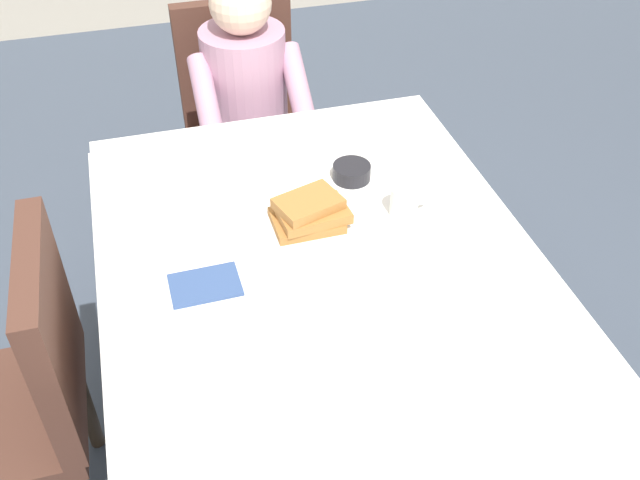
# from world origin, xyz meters

# --- Properties ---
(ground_plane) EXTENTS (14.00, 14.00, 0.00)m
(ground_plane) POSITION_xyz_m (0.00, 0.00, 0.00)
(ground_plane) COLOR #3D4756
(dining_table_main) EXTENTS (1.12, 1.52, 0.74)m
(dining_table_main) POSITION_xyz_m (0.00, 0.00, 0.65)
(dining_table_main) COLOR white
(dining_table_main) RESTS_ON ground
(chair_diner) EXTENTS (0.44, 0.45, 0.93)m
(chair_diner) POSITION_xyz_m (-0.00, 1.17, 0.53)
(chair_diner) COLOR #4C2D23
(chair_diner) RESTS_ON ground
(diner_person) EXTENTS (0.40, 0.43, 1.12)m
(diner_person) POSITION_xyz_m (-0.00, 1.01, 0.67)
(diner_person) COLOR #B2849E
(diner_person) RESTS_ON ground
(chair_left_side) EXTENTS (0.45, 0.44, 0.93)m
(chair_left_side) POSITION_xyz_m (-0.77, 0.00, 0.53)
(chair_left_side) COLOR #4C2D23
(chair_left_side) RESTS_ON ground
(plate_breakfast) EXTENTS (0.28, 0.28, 0.02)m
(plate_breakfast) POSITION_xyz_m (-0.00, 0.15, 0.75)
(plate_breakfast) COLOR white
(plate_breakfast) RESTS_ON dining_table_main
(breakfast_stack) EXTENTS (0.20, 0.16, 0.08)m
(breakfast_stack) POSITION_xyz_m (0.00, 0.15, 0.79)
(breakfast_stack) COLOR #A36B33
(breakfast_stack) RESTS_ON plate_breakfast
(cup_coffee) EXTENTS (0.11, 0.08, 0.08)m
(cup_coffee) POSITION_xyz_m (0.27, 0.15, 0.78)
(cup_coffee) COLOR white
(cup_coffee) RESTS_ON dining_table_main
(bowl_butter) EXTENTS (0.11, 0.11, 0.04)m
(bowl_butter) POSITION_xyz_m (0.18, 0.34, 0.76)
(bowl_butter) COLOR black
(bowl_butter) RESTS_ON dining_table_main
(syrup_pitcher) EXTENTS (0.08, 0.08, 0.07)m
(syrup_pitcher) POSITION_xyz_m (-0.21, 0.35, 0.78)
(syrup_pitcher) COLOR silver
(syrup_pitcher) RESTS_ON dining_table_main
(fork_left_of_plate) EXTENTS (0.03, 0.18, 0.00)m
(fork_left_of_plate) POSITION_xyz_m (-0.19, 0.13, 0.74)
(fork_left_of_plate) COLOR silver
(fork_left_of_plate) RESTS_ON dining_table_main
(knife_right_of_plate) EXTENTS (0.03, 0.20, 0.00)m
(knife_right_of_plate) POSITION_xyz_m (0.19, 0.13, 0.74)
(knife_right_of_plate) COLOR silver
(knife_right_of_plate) RESTS_ON dining_table_main
(spoon_near_edge) EXTENTS (0.15, 0.06, 0.00)m
(spoon_near_edge) POSITION_xyz_m (0.04, -0.17, 0.74)
(spoon_near_edge) COLOR silver
(spoon_near_edge) RESTS_ON dining_table_main
(napkin_folded) EXTENTS (0.17, 0.12, 0.01)m
(napkin_folded) POSITION_xyz_m (-0.30, 0.01, 0.74)
(napkin_folded) COLOR #334C7F
(napkin_folded) RESTS_ON dining_table_main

